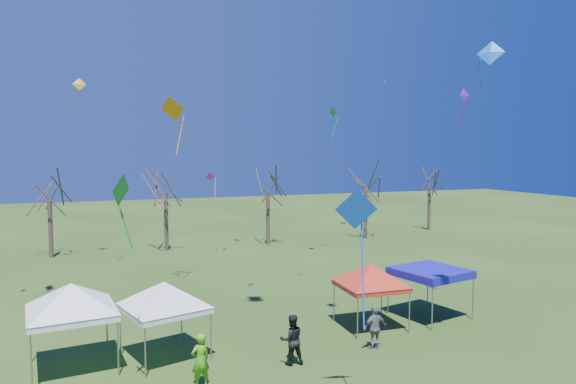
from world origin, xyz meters
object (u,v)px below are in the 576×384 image
(tree_4, at_px, (366,172))
(tent_white_mid, at_px, (164,287))
(tree_5, at_px, (430,173))
(tent_red, at_px, (371,268))
(tent_blue, at_px, (430,273))
(person_grey, at_px, (375,328))
(tent_white_west, at_px, (71,289))
(tree_3, at_px, (268,173))
(person_dark, at_px, (292,339))
(tree_1, at_px, (49,180))
(person_green, at_px, (200,360))
(tree_2, at_px, (165,172))

(tree_4, bearing_deg, tent_white_mid, -133.78)
(tree_5, bearing_deg, tent_red, -130.56)
(tent_blue, height_order, person_grey, tent_blue)
(tent_red, height_order, tent_blue, tent_red)
(tent_blue, bearing_deg, tent_white_west, -178.60)
(tree_4, bearing_deg, tree_3, 179.74)
(tent_white_mid, bearing_deg, person_dark, -27.48)
(tree_1, height_order, tent_white_mid, tree_1)
(tent_red, xyz_separation_m, person_green, (-8.25, -3.17, -1.76))
(tree_3, height_order, person_dark, tree_3)
(tree_3, relative_size, tent_white_west, 1.93)
(person_green, bearing_deg, tree_2, -110.99)
(person_dark, relative_size, person_green, 1.03)
(tent_white_mid, xyz_separation_m, person_green, (0.80, -2.87, -1.84))
(tree_1, distance_m, tree_4, 26.13)
(tree_1, height_order, tree_4, tree_4)
(tent_white_mid, relative_size, tent_red, 0.99)
(tree_4, relative_size, tent_red, 2.11)
(tent_red, distance_m, person_green, 9.01)
(tent_white_west, bearing_deg, person_grey, -11.36)
(tree_3, height_order, tent_white_mid, tree_3)
(tree_1, height_order, person_green, tree_1)
(tree_3, bearing_deg, tent_red, -95.80)
(tent_white_mid, bearing_deg, tree_3, 62.44)
(tree_4, height_order, person_grey, tree_4)
(tent_white_west, bearing_deg, tree_2, 74.37)
(person_green, bearing_deg, tree_3, -129.50)
(tree_4, bearing_deg, person_grey, -118.24)
(tent_red, relative_size, person_dark, 2.00)
(tree_2, xyz_separation_m, person_dark, (1.51, -24.03, -5.36))
(tree_1, xyz_separation_m, person_grey, (13.51, -24.13, -4.92))
(tent_white_mid, distance_m, person_grey, 8.39)
(tree_1, bearing_deg, tent_red, -56.05)
(tree_4, xyz_separation_m, tent_blue, (-8.12, -20.85, -3.92))
(tent_white_west, bearing_deg, tent_blue, 1.40)
(tent_white_mid, distance_m, person_dark, 5.18)
(tree_2, bearing_deg, tent_red, -73.78)
(tent_white_west, height_order, person_dark, tent_white_west)
(person_green, bearing_deg, tree_1, -91.95)
(tree_3, xyz_separation_m, person_grey, (-3.28, -23.52, -5.20))
(tree_3, relative_size, tree_5, 1.06)
(tree_4, distance_m, tent_white_mid, 29.84)
(tree_2, height_order, tent_red, tree_2)
(tree_1, relative_size, tree_3, 0.95)
(tent_blue, bearing_deg, tree_5, 54.27)
(tree_2, bearing_deg, person_green, -94.63)
(tree_1, height_order, tree_2, tree_2)
(tree_5, bearing_deg, tent_white_mid, -140.90)
(person_dark, xyz_separation_m, person_grey, (3.61, 0.17, -0.06))
(tree_1, distance_m, person_green, 26.20)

